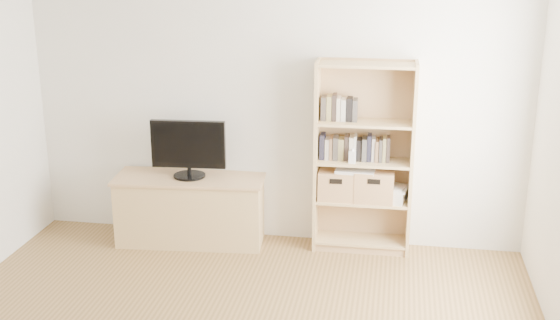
% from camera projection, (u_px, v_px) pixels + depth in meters
% --- Properties ---
extents(back_wall, '(4.50, 0.02, 2.60)m').
position_uv_depth(back_wall, '(274.00, 102.00, 6.29)').
color(back_wall, white).
rests_on(back_wall, floor).
extents(tv_stand, '(1.36, 0.60, 0.60)m').
position_uv_depth(tv_stand, '(191.00, 210.00, 6.47)').
color(tv_stand, tan).
rests_on(tv_stand, floor).
extents(bookshelf, '(0.86, 0.32, 1.72)m').
position_uv_depth(bookshelf, '(364.00, 158.00, 6.14)').
color(bookshelf, tan).
rests_on(bookshelf, floor).
extents(television, '(0.67, 0.10, 0.53)m').
position_uv_depth(television, '(188.00, 149.00, 6.29)').
color(television, black).
rests_on(television, tv_stand).
extents(books_row_mid, '(0.75, 0.16, 0.20)m').
position_uv_depth(books_row_mid, '(364.00, 149.00, 6.14)').
color(books_row_mid, black).
rests_on(books_row_mid, bookshelf).
extents(books_row_upper, '(0.40, 0.15, 0.21)m').
position_uv_depth(books_row_upper, '(343.00, 108.00, 6.06)').
color(books_row_upper, black).
rests_on(books_row_upper, bookshelf).
extents(baby_monitor, '(0.06, 0.04, 0.11)m').
position_uv_depth(baby_monitor, '(352.00, 157.00, 6.06)').
color(baby_monitor, white).
rests_on(baby_monitor, bookshelf).
extents(basket_left, '(0.32, 0.27, 0.26)m').
position_uv_depth(basket_left, '(337.00, 184.00, 6.25)').
color(basket_left, tan).
rests_on(basket_left, bookshelf).
extents(basket_right, '(0.35, 0.29, 0.28)m').
position_uv_depth(basket_right, '(374.00, 185.00, 6.20)').
color(basket_right, tan).
rests_on(basket_right, bookshelf).
extents(laptop, '(0.35, 0.26, 0.03)m').
position_uv_depth(laptop, '(356.00, 170.00, 6.17)').
color(laptop, white).
rests_on(laptop, basket_left).
extents(magazine_stack, '(0.22, 0.27, 0.11)m').
position_uv_depth(magazine_stack, '(396.00, 195.00, 6.19)').
color(magazine_stack, beige).
rests_on(magazine_stack, bookshelf).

